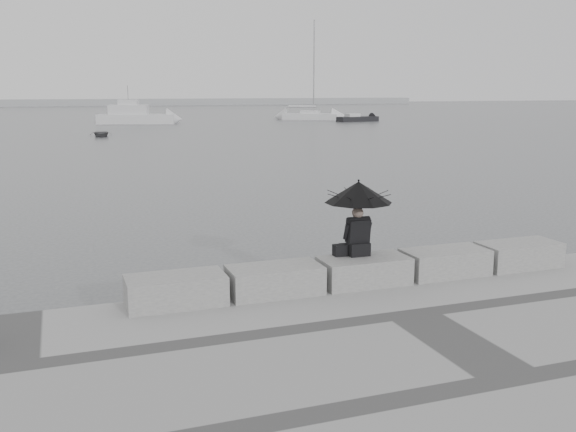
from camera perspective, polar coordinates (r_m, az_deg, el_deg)
name	(u,v)px	position (r m, az deg, el deg)	size (l,w,h in m)	color
ground	(352,303)	(12.29, 5.74, -7.69)	(360.00, 360.00, 0.00)	#484B4D
stone_block_far_left	(176,291)	(10.66, -9.94, -6.55)	(1.60, 0.80, 0.50)	slate
stone_block_left	(275,280)	(11.05, -1.19, -5.73)	(1.60, 0.80, 0.50)	slate
stone_block_centre	(364,271)	(11.68, 6.77, -4.87)	(1.60, 0.80, 0.50)	slate
stone_block_right	(445,262)	(12.51, 13.77, -4.04)	(1.60, 0.80, 0.50)	slate
stone_block_far_right	(519,255)	(13.51, 19.81, -3.26)	(1.60, 0.80, 0.50)	slate
seated_person	(358,200)	(11.58, 6.28, 1.42)	(1.23, 1.23, 1.39)	black
bag	(342,250)	(11.69, 4.84, -3.03)	(0.32, 0.18, 0.21)	black
distant_landmass	(41,102)	(165.04, -21.13, 9.39)	(180.00, 8.00, 2.80)	#979A9C
sailboat_right	(310,116)	(86.24, 1.99, 8.91)	(7.48, 5.64, 12.90)	silver
motor_cruiser	(137,116)	(78.01, -13.31, 8.64)	(9.27, 5.04, 4.50)	silver
small_motorboat	(358,119)	(82.01, 6.21, 8.58)	(5.64, 2.47, 1.10)	black
dinghy	(101,134)	(57.57, -16.29, 7.04)	(2.88, 1.22, 0.49)	slate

